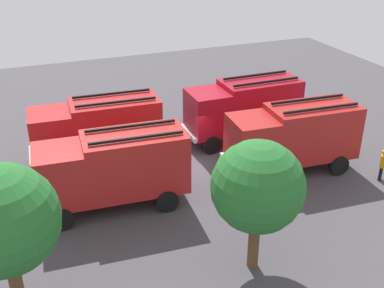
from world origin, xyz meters
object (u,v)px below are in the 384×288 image
Objects in this scene: fire_truck_2 at (294,135)px; firefighter_2 at (158,120)px; fire_truck_0 at (244,106)px; firefighter_1 at (166,135)px; tree_0 at (258,187)px; tree_1 at (3,221)px; fire_truck_1 at (97,128)px; traffic_cone_0 at (185,165)px; firefighter_0 at (382,164)px; fire_truck_3 at (113,167)px.

firefighter_2 is at bearing -50.15° from fire_truck_2.
firefighter_1 is (4.99, -0.33, -1.26)m from fire_truck_0.
tree_0 is (5.09, 10.93, 1.56)m from fire_truck_0.
fire_truck_1 is at bearing -115.84° from tree_1.
fire_truck_1 is 9.81× the size of traffic_cone_0.
firefighter_0 is at bearing 149.32° from fire_truck_2.
firefighter_0 is 0.29× the size of tree_1.
tree_0 is 8.91m from tree_1.
tree_0 reaches higher than firefighter_1.
fire_truck_3 is 6.62m from firefighter_1.
firefighter_2 is at bearing -91.71° from traffic_cone_0.
fire_truck_3 is 1.26× the size of tree_1.
tree_0 is at bearing -110.04° from firefighter_0.
traffic_cone_0 is (-0.11, 2.97, -0.52)m from firefighter_1.
tree_1 reaches higher than firefighter_1.
fire_truck_3 is (0.16, 4.67, 0.00)m from fire_truck_1.
fire_truck_0 is 5.16m from firefighter_1.
traffic_cone_0 is (5.48, -2.04, -1.78)m from fire_truck_2.
firefighter_1 is 0.28× the size of tree_1.
fire_truck_0 is 5.83m from traffic_cone_0.
tree_1 is (18.45, 2.74, 2.97)m from firefighter_0.
firefighter_2 is at bearing -126.09° from tree_1.
firefighter_2 is at bearing -28.90° from fire_truck_0.
tree_1 reaches higher than fire_truck_0.
fire_truck_0 is at bearing -114.97° from tree_0.
firefighter_0 is at bearing 20.69° from firefighter_2.
fire_truck_0 is 9.66× the size of traffic_cone_0.
fire_truck_0 and fire_truck_3 have the same top height.
tree_0 reaches higher than traffic_cone_0.
fire_truck_0 is 4.20× the size of firefighter_0.
fire_truck_0 and fire_truck_2 have the same top height.
tree_0 is 0.94× the size of tree_1.
fire_truck_2 is at bearing 157.04° from fire_truck_1.
fire_truck_2 is (-0.59, 4.67, 0.00)m from fire_truck_0.
firefighter_0 is 1.01× the size of firefighter_2.
fire_truck_2 and fire_truck_3 have the same top height.
fire_truck_2 is 4.87m from firefighter_0.
fire_truck_3 is 14.01m from firefighter_0.
firefighter_2 is 5.25m from traffic_cone_0.
tree_0 is (-3.96, 10.98, 1.56)m from fire_truck_1.
fire_truck_2 is 15.62m from tree_1.
firefighter_1 is at bearing -4.07° from fire_truck_0.
fire_truck_3 is 8.56m from firefighter_2.
tree_0 is 7.39× the size of traffic_cone_0.
fire_truck_3 is at bearing 26.38° from fire_truck_0.
fire_truck_3 is at bearing 24.67° from traffic_cone_0.
fire_truck_0 is 17.31m from tree_1.
firefighter_2 is (-4.32, -2.53, -1.20)m from fire_truck_1.
traffic_cone_0 is at bearing -23.94° from firefighter_2.
firefighter_1 is at bearing -172.94° from fire_truck_1.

